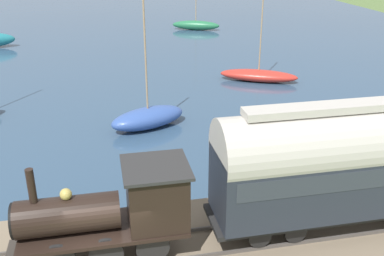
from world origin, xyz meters
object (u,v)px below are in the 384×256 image
at_px(sailboat_green, 196,25).
at_px(sailboat_blue, 148,117).
at_px(rowboat_off_pier, 238,136).
at_px(passenger_coach, 355,159).
at_px(sailboat_red, 259,75).
at_px(steam_locomotive, 117,207).

distance_m(sailboat_green, sailboat_blue, 28.90).
bearing_deg(sailboat_green, rowboat_off_pier, -165.06).
xyz_separation_m(passenger_coach, sailboat_green, (38.70, -3.05, -2.43)).
distance_m(sailboat_red, rowboat_off_pier, 10.65).
relative_size(sailboat_green, sailboat_blue, 0.89).
distance_m(passenger_coach, rowboat_off_pier, 9.13).
distance_m(passenger_coach, sailboat_red, 18.70).
bearing_deg(passenger_coach, sailboat_red, -10.26).
bearing_deg(rowboat_off_pier, steam_locomotive, 131.45).
distance_m(sailboat_green, rowboat_off_pier, 30.41).
xyz_separation_m(sailboat_green, sailboat_red, (-20.47, -0.25, -0.09)).
bearing_deg(sailboat_green, sailboat_red, -156.24).
relative_size(steam_locomotive, rowboat_off_pier, 2.00).
distance_m(sailboat_red, sailboat_blue, 11.44).
height_order(steam_locomotive, sailboat_green, sailboat_green).
distance_m(steam_locomotive, sailboat_green, 40.25).
bearing_deg(rowboat_off_pier, sailboat_green, -18.93).
relative_size(sailboat_green, rowboat_off_pier, 2.39).
xyz_separation_m(passenger_coach, sailboat_blue, (11.16, 5.69, -2.38)).
height_order(steam_locomotive, passenger_coach, passenger_coach).
distance_m(steam_locomotive, sailboat_red, 21.47).
relative_size(sailboat_red, sailboat_blue, 1.06).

